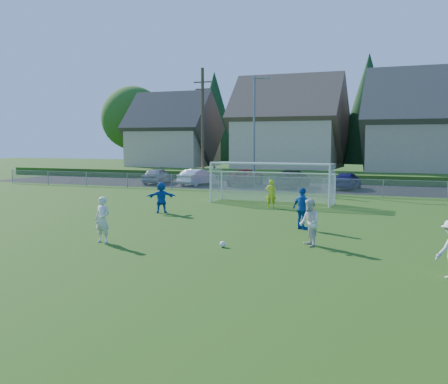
% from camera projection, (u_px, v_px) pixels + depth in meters
% --- Properties ---
extents(ground, '(160.00, 160.00, 0.00)m').
position_uv_depth(ground, '(134.00, 256.00, 17.12)').
color(ground, '#193D0C').
rests_on(ground, ground).
extents(asphalt_lot, '(60.00, 60.00, 0.00)m').
position_uv_depth(asphalt_lot, '(312.00, 188.00, 42.57)').
color(asphalt_lot, black).
rests_on(asphalt_lot, ground).
extents(grass_embankment, '(70.00, 6.00, 0.80)m').
position_uv_depth(grass_embankment, '(329.00, 177.00, 49.48)').
color(grass_embankment, '#1E420F').
rests_on(grass_embankment, ground).
extents(soccer_ball, '(0.22, 0.22, 0.22)m').
position_uv_depth(soccer_ball, '(223.00, 244.00, 18.60)').
color(soccer_ball, white).
rests_on(soccer_ball, ground).
extents(player_white_a, '(0.65, 0.45, 1.72)m').
position_uv_depth(player_white_a, '(102.00, 220.00, 19.39)').
color(player_white_a, silver).
rests_on(player_white_a, ground).
extents(player_white_b, '(0.98, 1.04, 1.71)m').
position_uv_depth(player_white_b, '(309.00, 223.00, 18.73)').
color(player_white_b, silver).
rests_on(player_white_b, ground).
extents(player_blue_a, '(1.12, 0.91, 1.79)m').
position_uv_depth(player_blue_a, '(302.00, 209.00, 22.34)').
color(player_blue_a, '#1250AE').
rests_on(player_blue_a, ground).
extents(player_blue_b, '(1.56, 1.19, 1.64)m').
position_uv_depth(player_blue_b, '(161.00, 197.00, 27.51)').
color(player_blue_b, '#1250AE').
rests_on(player_blue_b, ground).
extents(goalkeeper, '(0.67, 0.53, 1.61)m').
position_uv_depth(goalkeeper, '(271.00, 194.00, 29.55)').
color(goalkeeper, '#C9DD1A').
rests_on(goalkeeper, ground).
extents(car_a, '(2.09, 4.28, 1.40)m').
position_uv_depth(car_a, '(158.00, 176.00, 46.31)').
color(car_a, '#94959B').
rests_on(car_a, ground).
extents(car_b, '(1.97, 4.31, 1.37)m').
position_uv_depth(car_b, '(197.00, 177.00, 44.99)').
color(car_b, white).
rests_on(car_b, ground).
extents(car_c, '(2.76, 5.16, 1.38)m').
position_uv_depth(car_c, '(246.00, 177.00, 44.78)').
color(car_c, maroon).
rests_on(car_c, ground).
extents(car_d, '(2.19, 5.01, 1.43)m').
position_uv_depth(car_d, '(292.00, 179.00, 42.32)').
color(car_d, black).
rests_on(car_d, ground).
extents(car_e, '(1.92, 4.17, 1.39)m').
position_uv_depth(car_e, '(347.00, 180.00, 41.00)').
color(car_e, '#191650').
rests_on(car_e, ground).
extents(soccer_goal, '(7.42, 1.90, 2.50)m').
position_uv_depth(soccer_goal, '(273.00, 176.00, 31.82)').
color(soccer_goal, white).
rests_on(soccer_goal, ground).
extents(chainlink_fence, '(52.06, 0.06, 1.20)m').
position_uv_depth(chainlink_fence, '(296.00, 185.00, 37.42)').
color(chainlink_fence, gray).
rests_on(chainlink_fence, ground).
extents(streetlight, '(1.38, 0.18, 9.00)m').
position_uv_depth(streetlight, '(255.00, 128.00, 42.35)').
color(streetlight, slate).
rests_on(streetlight, ground).
extents(utility_pole, '(1.60, 0.26, 10.00)m').
position_uv_depth(utility_pole, '(203.00, 125.00, 45.09)').
color(utility_pole, '#473321').
rests_on(utility_pole, ground).
extents(houses_row, '(53.90, 11.45, 13.27)m').
position_uv_depth(houses_row, '(362.00, 107.00, 54.99)').
color(houses_row, tan).
rests_on(houses_row, ground).
extents(tree_row, '(65.98, 12.36, 13.80)m').
position_uv_depth(tree_row, '(360.00, 114.00, 61.18)').
color(tree_row, '#382616').
rests_on(tree_row, ground).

